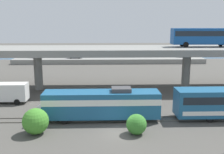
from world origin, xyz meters
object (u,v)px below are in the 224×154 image
at_px(transit_bus_on_overpass, 204,36).
at_px(parked_car_3, 162,53).
at_px(train_locomotive, 96,103).
at_px(parked_car_6, 75,56).
at_px(parked_car_2, 36,54).
at_px(parked_car_4, 56,55).
at_px(parked_car_0, 184,55).
at_px(parked_car_5, 97,53).
at_px(service_truck_west, 6,92).
at_px(parked_car_7, 121,54).
at_px(parked_car_1, 37,55).

xyz_separation_m(transit_bus_on_overpass, parked_car_3, (0.45, 37.03, -7.50)).
distance_m(train_locomotive, parked_car_6, 48.73).
height_order(parked_car_2, parked_car_4, same).
bearing_deg(parked_car_3, parked_car_6, -168.26).
relative_size(parked_car_0, parked_car_5, 1.06).
distance_m(parked_car_2, parked_car_5, 19.78).
height_order(service_truck_west, parked_car_2, service_truck_west).
bearing_deg(parked_car_0, parked_car_5, -8.34).
bearing_deg(parked_car_0, transit_bus_on_overpass, 78.82).
distance_m(parked_car_6, parked_car_7, 14.50).
xyz_separation_m(transit_bus_on_overpass, parked_car_1, (-39.10, 32.70, -7.50)).
bearing_deg(service_truck_west, parked_car_4, -90.29).
relative_size(transit_bus_on_overpass, parked_car_7, 2.60).
relative_size(parked_car_1, parked_car_3, 0.90).
distance_m(transit_bus_on_overpass, parked_car_1, 51.52).
relative_size(parked_car_1, parked_car_7, 0.91).
bearing_deg(service_truck_west, parked_car_0, -133.57).
relative_size(train_locomotive, parked_car_7, 3.33).
distance_m(parked_car_4, parked_car_5, 13.02).
distance_m(parked_car_4, parked_car_7, 20.19).
bearing_deg(service_truck_west, parked_car_1, -82.30).
bearing_deg(parked_car_3, parked_car_4, -173.70).
distance_m(train_locomotive, parked_car_3, 57.48).
height_order(train_locomotive, parked_car_0, train_locomotive).
bearing_deg(service_truck_west, parked_car_3, -126.23).
distance_m(parked_car_3, parked_car_5, 21.09).
distance_m(train_locomotive, parked_car_0, 56.00).
height_order(service_truck_west, parked_car_0, service_truck_west).
xyz_separation_m(parked_car_3, parked_car_4, (-33.67, -3.72, -0.00)).
height_order(service_truck_west, parked_car_1, service_truck_west).
xyz_separation_m(parked_car_6, parked_car_7, (14.11, 3.32, 0.00)).
xyz_separation_m(parked_car_3, parked_car_7, (-13.52, -2.42, 0.00)).
bearing_deg(parked_car_6, parked_car_4, -18.56).
bearing_deg(parked_car_1, parked_car_6, -6.78).
xyz_separation_m(parked_car_2, parked_car_7, (27.35, -2.30, 0.00)).
height_order(train_locomotive, parked_car_2, train_locomotive).
relative_size(parked_car_5, parked_car_6, 1.00).
height_order(transit_bus_on_overpass, parked_car_3, transit_bus_on_overpass).
distance_m(parked_car_5, parked_car_7, 7.86).
relative_size(train_locomotive, parked_car_5, 3.79).
xyz_separation_m(parked_car_0, parked_car_7, (-19.53, 1.88, 0.00)).
distance_m(parked_car_2, parked_car_3, 40.87).
height_order(parked_car_1, parked_car_2, same).
bearing_deg(parked_car_5, parked_car_0, 171.66).
distance_m(service_truck_west, parked_car_1, 42.30).
xyz_separation_m(train_locomotive, transit_bus_on_overpass, (19.58, 16.85, 7.50)).
height_order(parked_car_0, parked_car_4, same).
bearing_deg(parked_car_3, parked_car_2, -179.83).
relative_size(transit_bus_on_overpass, parked_car_4, 2.80).
distance_m(transit_bus_on_overpass, parked_car_2, 55.24).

